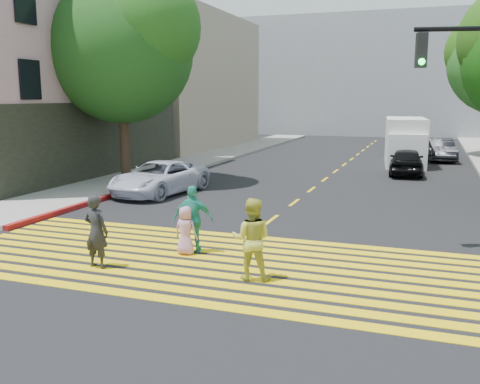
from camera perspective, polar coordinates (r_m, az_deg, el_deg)
The scene contains 18 objects.
ground at distance 11.60m, azimuth -5.04°, elevation -9.29°, with size 120.00×120.00×0.00m, color black.
sidewalk_left at distance 34.72m, azimuth -2.70°, elevation 3.83°, with size 3.00×40.00×0.15m, color gray.
curb_red at distance 20.00m, azimuth -15.94°, elevation -1.15°, with size 0.20×8.00×0.16m, color maroon.
crosswalk at distance 12.70m, azimuth -2.63°, elevation -7.49°, with size 13.40×5.30×0.01m.
lane_line at distance 32.98m, azimuth 11.46°, elevation 3.19°, with size 0.12×34.40×0.01m.
building_left_pink at distance 30.10m, azimuth -24.04°, elevation 10.62°, with size 12.10×14.10×11.00m.
building_left_tan at distance 43.18m, azimuth -9.09°, elevation 11.48°, with size 12.00×16.00×10.00m, color tan.
backdrop_block at distance 58.15m, azimuth 15.38°, elevation 11.84°, with size 30.00×8.00×12.00m, color gray.
tree_left at distance 24.89m, azimuth -12.38°, elevation 15.32°, with size 8.35×8.05×9.22m.
pedestrian_man at distance 12.53m, azimuth -15.08°, elevation -4.09°, with size 0.62×0.41×1.69m, color #252527.
pedestrian_woman at distance 11.33m, azimuth 1.24°, elevation -5.05°, with size 0.86×0.67×1.76m, color gold.
pedestrian_child at distance 13.23m, azimuth -5.82°, elevation -4.11°, with size 0.59×0.39×1.22m, color #C688AD.
pedestrian_extra at distance 13.36m, azimuth -5.02°, elevation -2.91°, with size 0.99×0.41×1.69m, color teal.
white_sedan at distance 21.67m, azimuth -8.57°, elevation 1.52°, with size 2.19×4.74×1.32m, color silver.
dark_car_near at distance 28.02m, azimuth 17.32°, elevation 3.15°, with size 1.62×4.01×1.37m, color black.
silver_car at distance 38.66m, azimuth 18.25°, elevation 4.75°, with size 1.68×4.12×1.20m, color #ACADAD.
dark_car_parked at distance 35.00m, azimuth 20.52°, elevation 4.27°, with size 1.46×4.20×1.38m, color black.
white_van at distance 32.16m, azimuth 17.21°, elevation 5.03°, with size 2.62×5.82×2.67m.
Camera 1 is at (4.60, -9.93, 3.83)m, focal length 40.00 mm.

